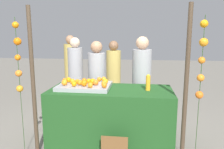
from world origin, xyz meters
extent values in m
plane|color=gray|center=(0.00, 0.00, 0.00)|extent=(24.00, 24.00, 0.00)
cube|color=#1E4C1E|center=(0.00, 0.00, 0.45)|extent=(1.87, 0.84, 0.89)
cube|color=#9EA0A5|center=(-0.41, 0.02, 0.92)|extent=(0.80, 0.60, 0.06)
sphere|color=orange|center=(-0.75, 0.06, 0.99)|extent=(0.08, 0.08, 0.08)
sphere|color=orange|center=(-0.23, -0.02, 1.00)|extent=(0.09, 0.09, 0.09)
sphere|color=orange|center=(-0.47, -0.06, 0.99)|extent=(0.08, 0.08, 0.08)
sphere|color=orange|center=(-0.29, 0.03, 1.00)|extent=(0.09, 0.09, 0.09)
sphere|color=orange|center=(-0.61, 0.01, 0.99)|extent=(0.08, 0.08, 0.08)
sphere|color=orange|center=(-0.07, -0.18, 0.99)|extent=(0.08, 0.08, 0.08)
sphere|color=orange|center=(-0.23, 0.25, 0.99)|extent=(0.07, 0.07, 0.07)
sphere|color=orange|center=(-0.70, -0.10, 1.00)|extent=(0.09, 0.09, 0.09)
sphere|color=orange|center=(-0.27, -0.20, 0.99)|extent=(0.08, 0.08, 0.08)
sphere|color=orange|center=(-0.53, 0.03, 0.99)|extent=(0.07, 0.07, 0.07)
sphere|color=orange|center=(-0.71, 0.12, 0.99)|extent=(0.08, 0.08, 0.08)
sphere|color=orange|center=(-0.45, 0.13, 0.99)|extent=(0.07, 0.07, 0.07)
sphere|color=orange|center=(-0.53, -0.15, 0.99)|extent=(0.08, 0.08, 0.08)
sphere|color=orange|center=(-0.36, 0.09, 0.99)|extent=(0.08, 0.08, 0.08)
sphere|color=orange|center=(-0.09, 0.08, 0.99)|extent=(0.08, 0.08, 0.08)
sphere|color=orange|center=(-0.39, -0.11, 1.00)|extent=(0.09, 0.09, 0.09)
sphere|color=orange|center=(-0.10, -0.06, 0.99)|extent=(0.08, 0.08, 0.08)
sphere|color=orange|center=(-0.15, 0.25, 0.99)|extent=(0.08, 0.08, 0.08)
cylinder|color=gold|center=(0.56, -0.01, 1.00)|extent=(0.07, 0.07, 0.22)
cylinder|color=yellow|center=(0.56, -0.01, 1.12)|extent=(0.04, 0.04, 0.02)
cylinder|color=#99999E|center=(-0.35, 0.69, 0.69)|extent=(0.32, 0.32, 1.39)
sphere|color=#A87A59|center=(-0.35, 0.69, 1.49)|extent=(0.22, 0.22, 0.22)
cylinder|color=#99999E|center=(0.47, 0.66, 0.73)|extent=(0.34, 0.34, 1.46)
sphere|color=tan|center=(0.47, 0.66, 1.57)|extent=(0.23, 0.23, 0.23)
cylinder|color=#99999E|center=(-0.99, 1.45, 0.72)|extent=(0.33, 0.33, 1.43)
sphere|color=beige|center=(-0.99, 1.45, 1.55)|extent=(0.22, 0.22, 0.22)
cylinder|color=tan|center=(-0.15, 1.56, 0.69)|extent=(0.32, 0.32, 1.37)
sphere|color=brown|center=(-0.15, 1.56, 1.48)|extent=(0.21, 0.21, 0.21)
cylinder|color=tan|center=(-1.39, 2.35, 0.74)|extent=(0.34, 0.34, 1.48)
sphere|color=#A87A59|center=(-1.39, 2.35, 1.59)|extent=(0.23, 0.23, 0.23)
cylinder|color=#473828|center=(-1.02, -0.46, 1.04)|extent=(0.06, 0.06, 2.09)
cylinder|color=#473828|center=(1.02, -0.46, 1.04)|extent=(0.06, 0.06, 2.09)
cylinder|color=#2D4C23|center=(-1.19, -0.50, 0.97)|extent=(0.01, 0.01, 1.94)
sphere|color=orange|center=(-1.19, -0.49, 1.84)|extent=(0.09, 0.09, 0.09)
sphere|color=orange|center=(-1.18, -0.50, 1.62)|extent=(0.10, 0.10, 0.10)
sphere|color=orange|center=(-1.19, -0.50, 1.41)|extent=(0.08, 0.08, 0.08)
sphere|color=orange|center=(-1.19, -0.50, 1.20)|extent=(0.09, 0.09, 0.09)
sphere|color=orange|center=(-1.19, -0.50, 0.99)|extent=(0.09, 0.09, 0.09)
cylinder|color=#2D4C23|center=(1.17, -0.52, 0.97)|extent=(0.01, 0.01, 1.94)
sphere|color=orange|center=(1.16, -0.51, 1.84)|extent=(0.09, 0.09, 0.09)
sphere|color=orange|center=(1.17, -0.51, 1.62)|extent=(0.10, 0.10, 0.10)
sphere|color=orange|center=(1.17, -0.52, 1.41)|extent=(0.08, 0.08, 0.08)
sphere|color=orange|center=(1.17, -0.52, 1.20)|extent=(0.09, 0.09, 0.09)
sphere|color=orange|center=(1.17, -0.52, 0.99)|extent=(0.09, 0.09, 0.09)
camera|label=1|loc=(0.43, -3.21, 1.71)|focal=34.86mm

